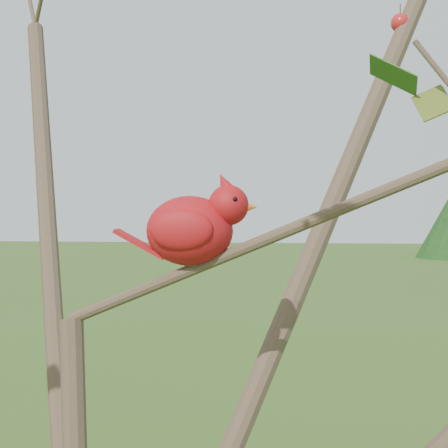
% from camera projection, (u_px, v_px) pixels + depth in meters
% --- Properties ---
extents(crabapple_tree, '(2.35, 2.05, 2.95)m').
position_uv_depth(crabapple_tree, '(94.00, 205.00, 0.89)').
color(crabapple_tree, '#3A291F').
rests_on(crabapple_tree, ground).
extents(cardinal, '(0.21, 0.10, 0.15)m').
position_uv_depth(cardinal, '(194.00, 227.00, 0.99)').
color(cardinal, red).
rests_on(cardinal, ground).
extents(distant_trees, '(41.41, 13.58, 3.68)m').
position_uv_depth(distant_trees, '(240.00, 221.00, 25.21)').
color(distant_trees, '#3A291F').
rests_on(distant_trees, ground).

